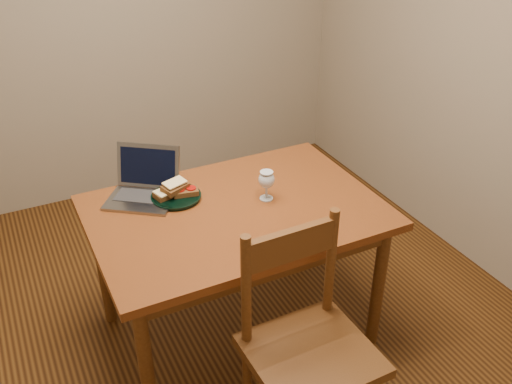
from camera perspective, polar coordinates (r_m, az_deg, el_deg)
name	(u,v)px	position (r m, az deg, el deg)	size (l,w,h in m)	color
floor	(215,321)	(3.11, -4.16, -12.76)	(3.20, 3.20, 0.02)	black
back_wall	(108,6)	(3.90, -14.57, 17.56)	(3.20, 0.02, 2.60)	gray
front_wall	(508,343)	(1.26, 23.92, -13.63)	(3.20, 0.02, 2.60)	gray
right_wall	(490,38)	(3.31, 22.36, 14.07)	(0.02, 3.20, 2.60)	gray
table	(236,224)	(2.63, -2.01, -3.26)	(1.30, 0.90, 0.74)	#451D0B
chair	(308,339)	(2.25, 5.23, -14.42)	(0.47, 0.45, 0.50)	#42240D
plate	(176,197)	(2.68, -7.99, -0.49)	(0.23, 0.23, 0.02)	black
sandwich_cheese	(167,193)	(2.66, -8.90, -0.06)	(0.12, 0.07, 0.04)	#381E0C
sandwich_tomato	(186,191)	(2.67, -7.05, 0.13)	(0.12, 0.07, 0.04)	#381E0C
sandwich_top	(175,186)	(2.66, -8.11, 0.59)	(0.12, 0.07, 0.04)	#381E0C
milk_glass	(266,185)	(2.62, 1.05, 0.68)	(0.08, 0.08, 0.15)	white
laptop	(144,184)	(2.71, -11.11, 0.81)	(0.41, 0.40, 0.22)	slate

